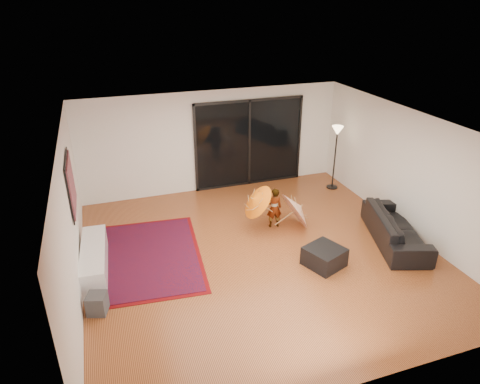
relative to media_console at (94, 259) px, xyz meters
name	(u,v)px	position (x,y,z in m)	size (l,w,h in m)	color
floor	(260,253)	(3.25, -0.48, -0.25)	(7.00, 7.00, 0.00)	#A95A2E
ceiling	(263,128)	(3.25, -0.48, 2.45)	(7.00, 7.00, 0.00)	white
wall_back	(213,141)	(3.25, 3.02, 1.10)	(7.00, 7.00, 0.00)	silver
wall_front	(364,309)	(3.25, -3.98, 1.10)	(7.00, 7.00, 0.00)	silver
wall_left	(71,223)	(-0.25, -0.48, 1.10)	(7.00, 7.00, 0.00)	silver
wall_right	(410,173)	(6.75, -0.48, 1.10)	(7.00, 7.00, 0.00)	silver
sliding_door	(249,143)	(4.25, 2.99, 0.95)	(3.06, 0.07, 2.40)	black
painting	(71,184)	(-0.21, 0.52, 1.40)	(0.04, 1.28, 1.08)	black
media_console	(94,259)	(0.00, 0.00, 0.00)	(0.45, 1.81, 0.50)	white
speaker	(97,304)	(0.00, -1.28, -0.07)	(0.31, 0.31, 0.36)	#424244
persian_rug	(148,256)	(1.03, 0.14, -0.24)	(2.38, 3.15, 0.02)	#62080B
sofa	(396,228)	(6.20, -0.95, 0.08)	(2.24, 0.88, 0.65)	black
ottoman	(324,257)	(4.30, -1.27, -0.06)	(0.67, 0.67, 0.38)	black
floor_lamp	(337,140)	(6.35, 1.97, 1.14)	(0.30, 0.30, 1.76)	black
child	(274,208)	(3.96, 0.49, 0.23)	(0.35, 0.23, 0.95)	#999999
parasol_orange	(252,202)	(3.41, 0.44, 0.48)	(0.66, 0.83, 0.88)	#DB640B
parasol_white	(301,206)	(4.56, 0.34, 0.25)	(0.65, 0.94, 0.97)	white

